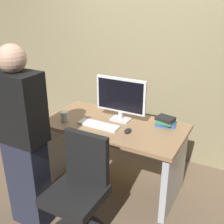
{
  "coord_description": "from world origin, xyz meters",
  "views": [
    {
      "loc": [
        1.2,
        -2.3,
        1.98
      ],
      "look_at": [
        0.0,
        -0.05,
        0.89
      ],
      "focal_mm": 45.11,
      "sensor_mm": 36.0,
      "label": 1
    }
  ],
  "objects_px": {
    "office_chair": "(79,195)",
    "keyboard": "(99,125)",
    "person_at_desk": "(23,141)",
    "cup_near_keyboard": "(65,117)",
    "monitor": "(121,97)",
    "book_stack": "(166,121)",
    "mouse": "(128,131)",
    "desk": "(114,143)"
  },
  "relations": [
    {
      "from": "desk",
      "to": "cup_near_keyboard",
      "type": "height_order",
      "value": "cup_near_keyboard"
    },
    {
      "from": "person_at_desk",
      "to": "mouse",
      "type": "bearing_deg",
      "value": 49.83
    },
    {
      "from": "desk",
      "to": "mouse",
      "type": "relative_size",
      "value": 14.36
    },
    {
      "from": "person_at_desk",
      "to": "cup_near_keyboard",
      "type": "relative_size",
      "value": 15.82
    },
    {
      "from": "monitor",
      "to": "keyboard",
      "type": "xyz_separation_m",
      "value": [
        -0.13,
        -0.23,
        -0.25
      ]
    },
    {
      "from": "cup_near_keyboard",
      "to": "office_chair",
      "type": "bearing_deg",
      "value": -46.33
    },
    {
      "from": "monitor",
      "to": "mouse",
      "type": "xyz_separation_m",
      "value": [
        0.19,
        -0.22,
        -0.24
      ]
    },
    {
      "from": "desk",
      "to": "person_at_desk",
      "type": "xyz_separation_m",
      "value": [
        -0.42,
        -0.84,
        0.33
      ]
    },
    {
      "from": "mouse",
      "to": "desk",
      "type": "bearing_deg",
      "value": 152.15
    },
    {
      "from": "monitor",
      "to": "keyboard",
      "type": "bearing_deg",
      "value": -120.14
    },
    {
      "from": "person_at_desk",
      "to": "monitor",
      "type": "height_order",
      "value": "person_at_desk"
    },
    {
      "from": "office_chair",
      "to": "book_stack",
      "type": "distance_m",
      "value": 1.11
    },
    {
      "from": "monitor",
      "to": "office_chair",
      "type": "bearing_deg",
      "value": -86.07
    },
    {
      "from": "person_at_desk",
      "to": "keyboard",
      "type": "height_order",
      "value": "person_at_desk"
    },
    {
      "from": "monitor",
      "to": "book_stack",
      "type": "bearing_deg",
      "value": 10.86
    },
    {
      "from": "monitor",
      "to": "book_stack",
      "type": "relative_size",
      "value": 2.48
    },
    {
      "from": "keyboard",
      "to": "mouse",
      "type": "relative_size",
      "value": 4.3
    },
    {
      "from": "office_chair",
      "to": "monitor",
      "type": "height_order",
      "value": "monitor"
    },
    {
      "from": "person_at_desk",
      "to": "mouse",
      "type": "xyz_separation_m",
      "value": [
        0.62,
        0.73,
        -0.08
      ]
    },
    {
      "from": "office_chair",
      "to": "cup_near_keyboard",
      "type": "relative_size",
      "value": 9.08
    },
    {
      "from": "monitor",
      "to": "book_stack",
      "type": "height_order",
      "value": "monitor"
    },
    {
      "from": "desk",
      "to": "mouse",
      "type": "height_order",
      "value": "mouse"
    },
    {
      "from": "monitor",
      "to": "book_stack",
      "type": "distance_m",
      "value": 0.51
    },
    {
      "from": "person_at_desk",
      "to": "book_stack",
      "type": "distance_m",
      "value": 1.37
    },
    {
      "from": "office_chair",
      "to": "cup_near_keyboard",
      "type": "bearing_deg",
      "value": 133.67
    },
    {
      "from": "cup_near_keyboard",
      "to": "book_stack",
      "type": "xyz_separation_m",
      "value": [
        0.96,
        0.38,
        -0.0
      ]
    },
    {
      "from": "mouse",
      "to": "monitor",
      "type": "bearing_deg",
      "value": 130.51
    },
    {
      "from": "person_at_desk",
      "to": "keyboard",
      "type": "bearing_deg",
      "value": 67.63
    },
    {
      "from": "office_chair",
      "to": "cup_near_keyboard",
      "type": "distance_m",
      "value": 0.89
    },
    {
      "from": "mouse",
      "to": "book_stack",
      "type": "height_order",
      "value": "book_stack"
    },
    {
      "from": "office_chair",
      "to": "book_stack",
      "type": "xyz_separation_m",
      "value": [
        0.4,
        0.97,
        0.36
      ]
    },
    {
      "from": "desk",
      "to": "cup_near_keyboard",
      "type": "relative_size",
      "value": 13.86
    },
    {
      "from": "monitor",
      "to": "mouse",
      "type": "height_order",
      "value": "monitor"
    },
    {
      "from": "cup_near_keyboard",
      "to": "person_at_desk",
      "type": "bearing_deg",
      "value": -84.08
    },
    {
      "from": "monitor",
      "to": "mouse",
      "type": "bearing_deg",
      "value": -49.49
    },
    {
      "from": "keyboard",
      "to": "book_stack",
      "type": "xyz_separation_m",
      "value": [
        0.59,
        0.32,
        0.04
      ]
    },
    {
      "from": "office_chair",
      "to": "keyboard",
      "type": "distance_m",
      "value": 0.75
    },
    {
      "from": "book_stack",
      "to": "office_chair",
      "type": "bearing_deg",
      "value": -112.38
    },
    {
      "from": "mouse",
      "to": "keyboard",
      "type": "bearing_deg",
      "value": -178.48
    },
    {
      "from": "keyboard",
      "to": "cup_near_keyboard",
      "type": "relative_size",
      "value": 4.15
    },
    {
      "from": "mouse",
      "to": "cup_near_keyboard",
      "type": "distance_m",
      "value": 0.69
    },
    {
      "from": "person_at_desk",
      "to": "keyboard",
      "type": "xyz_separation_m",
      "value": [
        0.3,
        0.72,
        -0.09
      ]
    }
  ]
}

